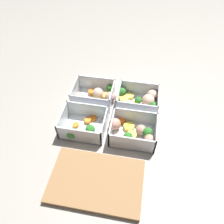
{
  "coord_description": "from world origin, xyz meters",
  "views": [
    {
      "loc": [
        -0.1,
        0.53,
        0.65
      ],
      "look_at": [
        0.0,
        0.0,
        0.02
      ],
      "focal_mm": 35.0,
      "sensor_mm": 36.0,
      "label": 1
    }
  ],
  "objects_px": {
    "container_near_right": "(97,95)",
    "container_far_right": "(83,126)",
    "container_near_left": "(139,100)",
    "container_far_left": "(133,131)"
  },
  "relations": [
    {
      "from": "container_near_right",
      "to": "container_far_right",
      "type": "bearing_deg",
      "value": 85.37
    },
    {
      "from": "container_near_left",
      "to": "container_far_left",
      "type": "distance_m",
      "value": 0.15
    },
    {
      "from": "container_near_left",
      "to": "container_far_right",
      "type": "xyz_separation_m",
      "value": [
        0.19,
        0.16,
        0.0
      ]
    },
    {
      "from": "container_near_left",
      "to": "container_near_right",
      "type": "height_order",
      "value": "same"
    },
    {
      "from": "container_near_left",
      "to": "container_far_right",
      "type": "bearing_deg",
      "value": 41.51
    },
    {
      "from": "container_far_left",
      "to": "container_near_right",
      "type": "bearing_deg",
      "value": -42.68
    },
    {
      "from": "container_near_left",
      "to": "container_far_left",
      "type": "bearing_deg",
      "value": 86.92
    },
    {
      "from": "container_near_right",
      "to": "container_far_right",
      "type": "distance_m",
      "value": 0.16
    },
    {
      "from": "container_far_left",
      "to": "container_far_right",
      "type": "distance_m",
      "value": 0.18
    },
    {
      "from": "container_near_left",
      "to": "container_far_left",
      "type": "height_order",
      "value": "same"
    }
  ]
}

